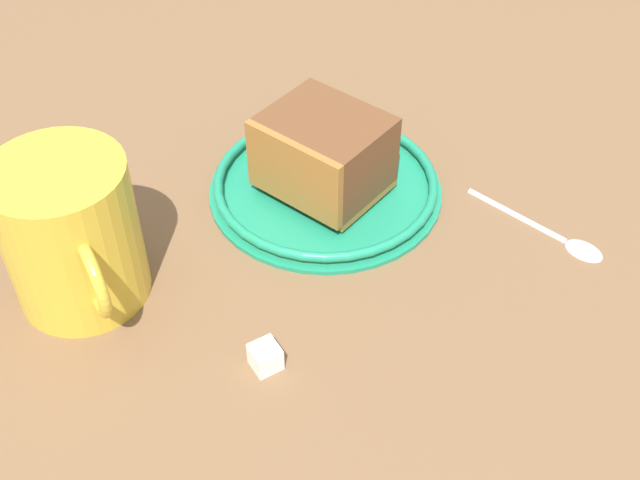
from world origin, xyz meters
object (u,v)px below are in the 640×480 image
Objects in this scene: sugar_cube at (265,357)px; tea_mug at (71,234)px; cake_slice at (324,154)px; teaspoon at (563,236)px; small_plate at (326,185)px.

tea_mug is at bearing -150.91° from sugar_cube.
teaspoon is (14.57, 12.09, -3.64)cm from cake_slice.
tea_mug reaches higher than small_plate.
cake_slice is 17.98cm from sugar_cube.
tea_mug is at bearing -115.36° from teaspoon.
cake_slice is at bearing -72.49° from small_plate.
tea_mug is 15.44cm from sugar_cube.
cake_slice reaches higher than teaspoon.
small_plate is at bearing 88.50° from tea_mug.
cake_slice is 19.28cm from teaspoon.
small_plate is 20.78cm from tea_mug.
tea_mug is at bearing -91.75° from cake_slice.
tea_mug is 1.02× the size of teaspoon.
tea_mug is 6.65× the size of sugar_cube.
small_plate reaches higher than teaspoon.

